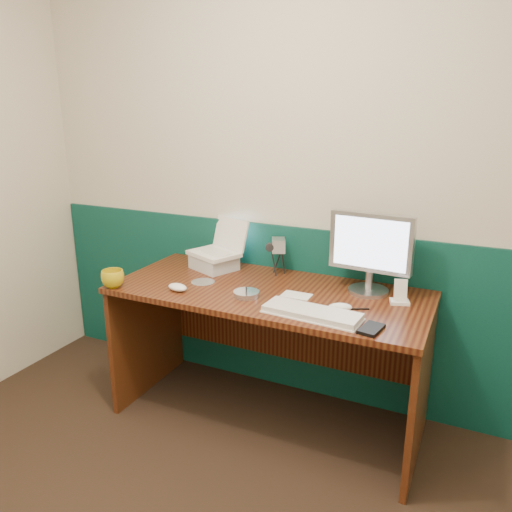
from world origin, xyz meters
The scene contains 18 objects.
back_wall centered at (0.00, 1.75, 1.25)m, with size 3.50×0.04×2.50m, color beige.
wainscot centered at (0.00, 1.74, 0.50)m, with size 3.48×0.02×1.00m, color #083732.
desk centered at (-0.09, 1.38, 0.38)m, with size 1.60×0.70×0.75m, color #341109.
laptop_riser centered at (-0.51, 1.56, 0.79)m, with size 0.23×0.20×0.08m, color silver.
laptop centered at (-0.51, 1.56, 0.94)m, with size 0.27×0.20×0.22m, color white, non-canonical shape.
monitor centered at (0.37, 1.56, 0.95)m, with size 0.41×0.12×0.41m, color #AFAFB4, non-canonical shape.
keyboard centered at (0.21, 1.16, 0.76)m, with size 0.43×0.14×0.03m, color white.
mouse_right centered at (0.31, 1.27, 0.77)m, with size 0.11×0.06×0.04m, color white.
mouse_left centered at (-0.50, 1.17, 0.77)m, with size 0.11×0.07×0.04m, color white.
mug centered at (-0.83, 1.08, 0.80)m, with size 0.12×0.12×0.09m, color gold.
camcorder centered at (-0.14, 1.63, 0.85)m, with size 0.09×0.13×0.19m, color #B5B6BB, non-canonical shape.
cd_spindle centered at (-0.15, 1.25, 0.76)m, with size 0.13×0.13×0.03m, color #B3B8C4.
cd_loose_a centered at (-0.46, 1.34, 0.75)m, with size 0.13×0.13×0.00m, color #B2BCC3.
pen centered at (0.37, 1.31, 0.75)m, with size 0.01×0.01×0.13m, color black.
papers centered at (0.07, 1.36, 0.75)m, with size 0.14×0.10×0.00m, color silver.
dock centered at (0.54, 1.47, 0.76)m, with size 0.09×0.06×0.02m, color white.
music_player centered at (0.54, 1.47, 0.82)m, with size 0.06×0.01×0.10m, color white.
pda centered at (0.49, 1.12, 0.76)m, with size 0.08×0.13×0.02m, color black.
Camera 1 is at (0.86, -0.80, 1.65)m, focal length 35.00 mm.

